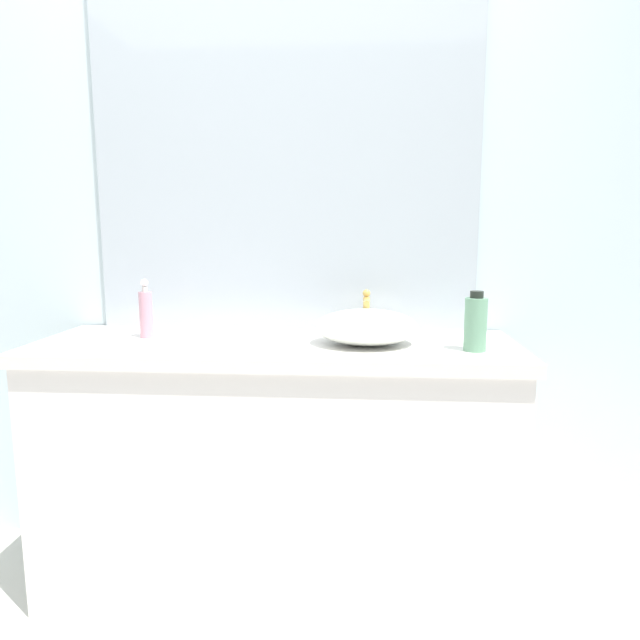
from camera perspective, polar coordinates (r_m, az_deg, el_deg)
The scene contains 7 objects.
bathroom_wall_rear at distance 2.22m, azimuth -5.12°, elevation 9.83°, with size 6.00×0.06×2.60m, color silver.
vanity_counter at distance 2.07m, azimuth -4.36°, elevation -14.37°, with size 1.63×0.55×0.89m.
wall_mirror_panel at distance 2.18m, azimuth -3.58°, elevation 15.70°, with size 1.43×0.01×1.26m, color #B2BCC6.
sink_basin at distance 1.89m, azimuth 4.69°, elevation -0.69°, with size 0.34×0.30×0.12m, color white.
faucet at distance 2.04m, azimuth 4.68°, elevation 1.20°, with size 0.03×0.14×0.16m.
soap_dispenser at distance 2.08m, azimuth -17.07°, elevation 0.75°, with size 0.05×0.05×0.21m.
lotion_bottle at distance 1.84m, azimuth 15.34°, elevation -0.32°, with size 0.07×0.07×0.19m.
Camera 1 is at (0.36, -1.46, 1.27)m, focal length 31.89 mm.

